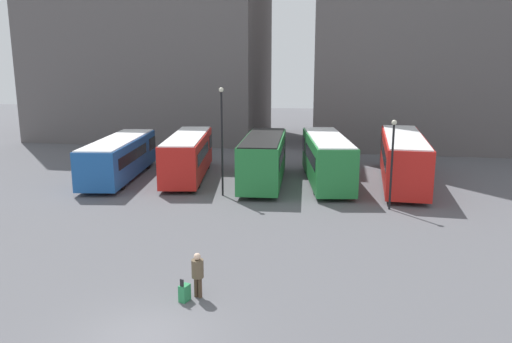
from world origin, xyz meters
The scene contains 11 objects.
ground_plane centered at (0.00, 0.00, 0.00)m, with size 160.00×160.00×0.00m, color #56565B.
building_block_left centered at (-15.04, 41.37, 11.27)m, with size 23.94×15.51×22.54m.
bus_0 centered at (-9.76, 19.97, 1.54)m, with size 4.03×11.03×2.82m.
bus_1 centered at (-5.05, 20.93, 1.66)m, with size 4.01×10.39×3.05m.
bus_2 centered at (0.53, 19.94, 1.74)m, with size 3.18×9.63×3.22m.
bus_3 centered at (4.69, 20.86, 1.74)m, with size 4.02×10.43×3.21m.
bus_4 centered at (9.75, 21.65, 1.78)m, with size 3.12×12.07×3.28m.
traveler centered at (0.91, 2.85, 0.96)m, with size 0.52×0.52×1.61m.
suitcase centered at (0.53, 2.49, 0.30)m, with size 0.37×0.45×0.84m.
lamp_post_0 centered at (-1.47, 16.40, 3.81)m, with size 0.28×0.28×6.58m.
lamp_post_1 centered at (8.39, 15.02, 2.98)m, with size 0.28×0.28×4.99m.
Camera 1 is at (5.57, -12.55, 7.87)m, focal length 35.00 mm.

